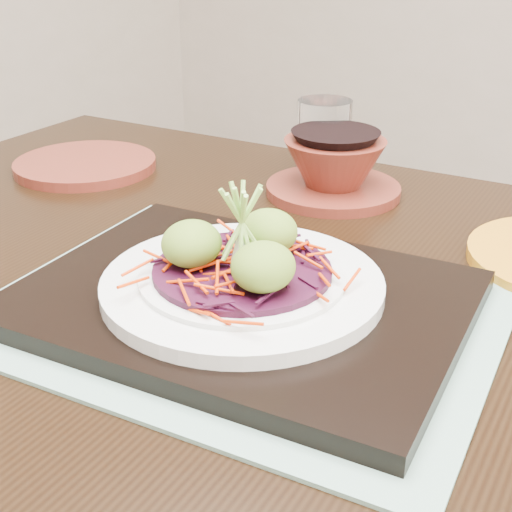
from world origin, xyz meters
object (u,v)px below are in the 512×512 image
Objects in this scene: dining_table at (264,359)px; serving_tray at (243,300)px; water_glass at (324,139)px; terracotta_bowl_set at (334,170)px; white_plate at (242,283)px; terracotta_side_plate at (85,165)px.

serving_tray is (0.03, -0.07, 0.11)m from dining_table.
terracotta_bowl_set is at bearing -48.04° from water_glass.
white_plate is 0.46m from terracotta_side_plate.
water_glass is (-0.14, 0.36, 0.02)m from white_plate.
terracotta_side_plate is at bearing -147.97° from water_glass.
serving_tray is at bearing -68.88° from water_glass.
water_glass reaches higher than white_plate.
terracotta_bowl_set is at bearing 19.84° from terracotta_side_plate.
dining_table is 5.10× the size of white_plate.
serving_tray is at bearing 153.43° from white_plate.
terracotta_side_plate is (-0.42, 0.19, -0.02)m from white_plate.
white_plate is (0.03, -0.07, 0.13)m from dining_table.
terracotta_bowl_set is (0.05, -0.06, -0.02)m from water_glass.
terracotta_bowl_set is at bearing 98.55° from dining_table.
white_plate is 2.40× the size of water_glass.
serving_tray reaches higher than terracotta_side_plate.
serving_tray is at bearing -24.12° from terracotta_side_plate.
white_plate is at bearing -68.88° from water_glass.
serving_tray is 3.69× the size of water_glass.
white_plate is at bearing -76.14° from dining_table.
white_plate reaches higher than dining_table.
terracotta_side_plate is 1.89× the size of water_glass.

